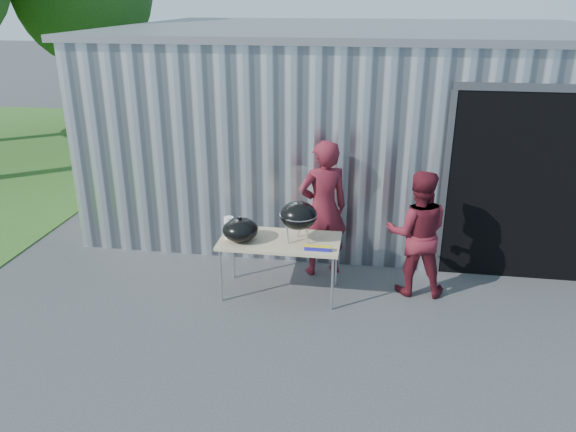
% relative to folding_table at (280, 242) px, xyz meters
% --- Properties ---
extents(ground, '(80.00, 80.00, 0.00)m').
position_rel_folding_table_xyz_m(ground, '(-0.02, -0.75, -0.71)').
color(ground, '#3A3A3C').
extents(building, '(8.20, 6.20, 3.10)m').
position_rel_folding_table_xyz_m(building, '(0.89, 3.84, 0.83)').
color(building, silver).
rests_on(building, ground).
extents(folding_table, '(1.50, 0.75, 0.75)m').
position_rel_folding_table_xyz_m(folding_table, '(0.00, 0.00, 0.00)').
color(folding_table, tan).
rests_on(folding_table, ground).
extents(kettle_grill, '(0.46, 0.46, 0.94)m').
position_rel_folding_table_xyz_m(kettle_grill, '(0.23, -0.01, 0.46)').
color(kettle_grill, black).
rests_on(kettle_grill, folding_table).
extents(grill_lid, '(0.44, 0.44, 0.32)m').
position_rel_folding_table_xyz_m(grill_lid, '(-0.48, -0.10, 0.18)').
color(grill_lid, black).
rests_on(grill_lid, folding_table).
extents(paper_towels, '(0.12, 0.12, 0.28)m').
position_rel_folding_table_xyz_m(paper_towels, '(-0.63, -0.05, 0.18)').
color(paper_towels, white).
rests_on(paper_towels, folding_table).
extents(white_tub, '(0.20, 0.15, 0.10)m').
position_rel_folding_table_xyz_m(white_tub, '(-0.55, 0.22, 0.09)').
color(white_tub, white).
rests_on(white_tub, folding_table).
extents(foil_box, '(0.32, 0.05, 0.06)m').
position_rel_folding_table_xyz_m(foil_box, '(0.50, -0.25, 0.07)').
color(foil_box, '#1C189E').
rests_on(foil_box, folding_table).
extents(person_cook, '(0.81, 0.69, 1.87)m').
position_rel_folding_table_xyz_m(person_cook, '(0.47, 0.67, 0.23)').
color(person_cook, maroon).
rests_on(person_cook, ground).
extents(person_bystander, '(0.80, 0.63, 1.63)m').
position_rel_folding_table_xyz_m(person_bystander, '(1.69, 0.31, 0.10)').
color(person_bystander, maroon).
rests_on(person_bystander, ground).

